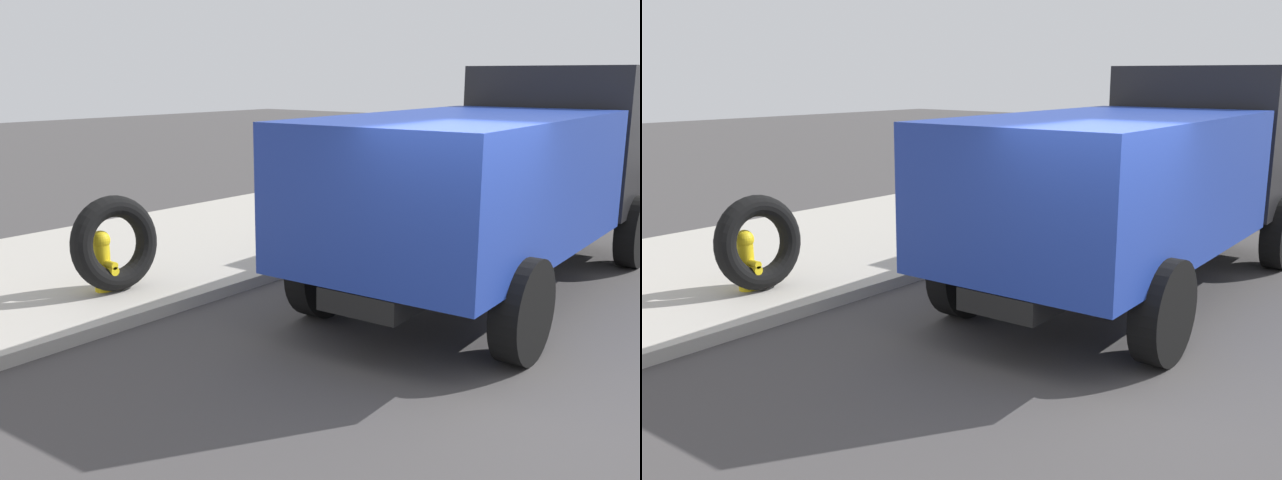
# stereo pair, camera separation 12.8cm
# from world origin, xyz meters

# --- Properties ---
(ground_plane) EXTENTS (80.00, 80.00, 0.00)m
(ground_plane) POSITION_xyz_m (0.00, 0.00, 0.00)
(ground_plane) COLOR #423F3F
(sidewalk_curb) EXTENTS (36.00, 5.00, 0.15)m
(sidewalk_curb) POSITION_xyz_m (0.00, 6.50, 0.07)
(sidewalk_curb) COLOR #ADA89E
(sidewalk_curb) RESTS_ON ground
(fire_hydrant) EXTENTS (0.25, 0.56, 0.79)m
(fire_hydrant) POSITION_xyz_m (-0.69, 5.08, 0.57)
(fire_hydrant) COLOR yellow
(fire_hydrant) RESTS_ON sidewalk_curb
(loose_tire) EXTENTS (1.24, 0.45, 1.25)m
(loose_tire) POSITION_xyz_m (-0.56, 4.96, 0.77)
(loose_tire) COLOR black
(loose_tire) RESTS_ON sidewalk_curb
(dump_truck_blue) EXTENTS (7.11, 3.07, 3.00)m
(dump_truck_blue) POSITION_xyz_m (3.23, 1.45, 1.61)
(dump_truck_blue) COLOR #1E3899
(dump_truck_blue) RESTS_ON ground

